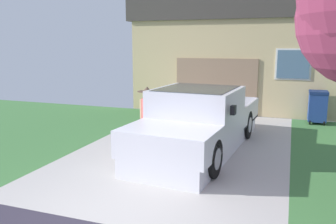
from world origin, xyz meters
The scene contains 5 objects.
pickup_truck centered at (0.34, 4.00, 0.72)m, with size 2.37×5.67×1.63m.
person_with_hat centered at (-0.91, 3.78, 0.96)m, with size 0.50×0.50×1.64m.
handbag centered at (-0.71, 3.61, 0.12)m, with size 0.39×0.19×0.42m.
house_with_garage centered at (1.53, 11.74, 2.29)m, with size 11.06×5.63×4.53m.
wheeled_trash_bin centered at (3.41, 8.57, 0.61)m, with size 0.60×0.72×1.13m.
Camera 1 is at (2.51, -4.26, 2.67)m, focal length 37.28 mm.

